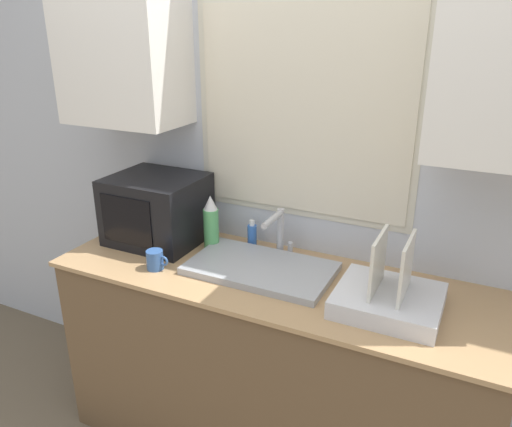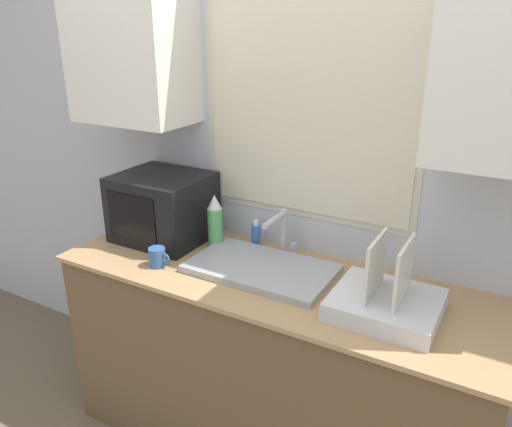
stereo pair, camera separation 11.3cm
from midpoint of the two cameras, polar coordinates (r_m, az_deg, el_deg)
The scene contains 9 objects.
countertop at distance 2.35m, azimuth 0.25°, elevation -16.97°, with size 1.88×0.63×0.91m.
wall_back at distance 2.17m, azimuth 3.68°, elevation 7.86°, with size 6.00×0.38×2.60m.
sink_basin at distance 2.12m, azimuth -1.00°, elevation -6.30°, with size 0.61×0.35×0.03m.
faucet at distance 2.22m, azimuth 1.14°, elevation -1.77°, with size 0.08×0.20×0.21m.
microwave at distance 2.42m, azimuth -12.57°, elevation 0.49°, with size 0.42×0.37×0.32m.
dish_rack at distance 1.90m, azimuth 13.25°, elevation -9.26°, with size 0.38×0.34×0.29m.
spray_bottle at distance 2.31m, azimuth -6.56°, elevation -1.10°, with size 0.07×0.07×0.26m.
soap_bottle at distance 2.34m, azimuth -1.84°, elevation -2.46°, with size 0.04×0.04×0.13m.
mug_near_sink at distance 2.19m, azimuth -12.90°, elevation -5.21°, with size 0.10×0.07×0.08m.
Camera 1 is at (0.75, -1.39, 1.91)m, focal length 35.00 mm.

